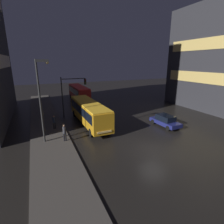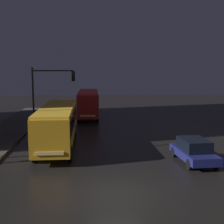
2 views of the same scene
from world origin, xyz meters
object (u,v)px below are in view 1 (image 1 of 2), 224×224
car_taxi (165,121)px  street_lamp_sidewalk (41,90)px  traffic_light_main (71,90)px  bus_far (79,92)px  pedestrian_mid (54,121)px  bus_near (89,111)px  pedestrian_near (64,131)px

car_taxi → street_lamp_sidewalk: street_lamp_sidewalk is taller
traffic_light_main → street_lamp_sidewalk: 9.66m
bus_far → pedestrian_mid: size_ratio=6.08×
traffic_light_main → bus_near: bearing=-75.2°
bus_near → pedestrian_near: (-3.96, -4.30, -0.68)m
pedestrian_near → pedestrian_mid: size_ratio=1.05×
car_taxi → traffic_light_main: size_ratio=0.71×
bus_near → pedestrian_near: bearing=46.8°
bus_near → pedestrian_mid: (-4.57, -0.26, -0.75)m
car_taxi → pedestrian_near: (-12.94, 0.49, 0.45)m
bus_far → car_taxi: bus_far is taller
car_taxi → traffic_light_main: traffic_light_main is taller
car_taxi → street_lamp_sidewalk: bearing=-8.0°
bus_near → street_lamp_sidewalk: size_ratio=1.34×
car_taxi → pedestrian_near: size_ratio=2.39×
car_taxi → traffic_light_main: (-10.26, 9.64, 3.40)m
pedestrian_near → traffic_light_main: 9.98m
pedestrian_mid → traffic_light_main: size_ratio=0.28×
traffic_light_main → street_lamp_sidewalk: size_ratio=0.73×
bus_far → traffic_light_main: (-3.53, -10.10, 2.16)m
bus_far → car_taxi: size_ratio=2.42×
pedestrian_near → bus_near: bearing=-166.1°
bus_near → pedestrian_mid: size_ratio=6.48×
bus_near → car_taxi: size_ratio=2.59×
car_taxi → pedestrian_near: 12.96m
pedestrian_near → street_lamp_sidewalk: (-1.77, 0.70, 4.38)m
street_lamp_sidewalk → pedestrian_near: bearing=-21.7°
car_taxi → pedestrian_near: bearing=-5.5°
traffic_light_main → bus_far: bearing=70.7°
pedestrian_near → traffic_light_main: size_ratio=0.30×
bus_far → pedestrian_mid: bearing=66.3°
bus_far → car_taxi: (6.73, -19.74, -1.24)m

